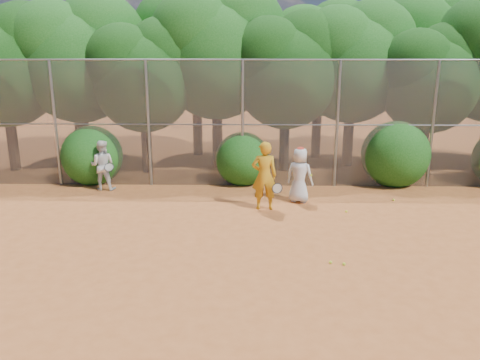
{
  "coord_description": "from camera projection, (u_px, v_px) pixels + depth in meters",
  "views": [
    {
      "loc": [
        -0.75,
        -8.79,
        4.07
      ],
      "look_at": [
        -1.0,
        2.5,
        1.1
      ],
      "focal_mm": 35.0,
      "sensor_mm": 36.0,
      "label": 1
    }
  ],
  "objects": [
    {
      "name": "ground",
      "position": [
        286.0,
        264.0,
        9.52
      ],
      "size": [
        80.0,
        80.0,
        0.0
      ],
      "primitive_type": "plane",
      "color": "#A65525",
      "rests_on": "ground"
    },
    {
      "name": "fence_back",
      "position": [
        270.0,
        123.0,
        14.8
      ],
      "size": [
        20.05,
        0.09,
        4.03
      ],
      "color": "gray",
      "rests_on": "ground"
    },
    {
      "name": "tree_0",
      "position": [
        5.0,
        61.0,
        16.5
      ],
      "size": [
        4.38,
        3.81,
        6.0
      ],
      "color": "black",
      "rests_on": "ground"
    },
    {
      "name": "tree_1",
      "position": [
        79.0,
        55.0,
        16.87
      ],
      "size": [
        4.64,
        4.03,
        6.35
      ],
      "color": "black",
      "rests_on": "ground"
    },
    {
      "name": "tree_2",
      "position": [
        145.0,
        72.0,
        16.28
      ],
      "size": [
        3.99,
        3.47,
        5.47
      ],
      "color": "black",
      "rests_on": "ground"
    },
    {
      "name": "tree_3",
      "position": [
        218.0,
        48.0,
        17.0
      ],
      "size": [
        4.89,
        4.26,
        6.7
      ],
      "color": "black",
      "rests_on": "ground"
    },
    {
      "name": "tree_4",
      "position": [
        287.0,
        66.0,
        16.52
      ],
      "size": [
        4.19,
        3.64,
        5.73
      ],
      "color": "black",
      "rests_on": "ground"
    },
    {
      "name": "tree_5",
      "position": [
        354.0,
        58.0,
        17.17
      ],
      "size": [
        4.51,
        3.92,
        6.17
      ],
      "color": "black",
      "rests_on": "ground"
    },
    {
      "name": "tree_6",
      "position": [
        431.0,
        75.0,
        16.29
      ],
      "size": [
        3.86,
        3.36,
        5.29
      ],
      "color": "black",
      "rests_on": "ground"
    },
    {
      "name": "tree_9",
      "position": [
        75.0,
        50.0,
        19.07
      ],
      "size": [
        4.83,
        4.2,
        6.62
      ],
      "color": "black",
      "rests_on": "ground"
    },
    {
      "name": "tree_10",
      "position": [
        197.0,
        43.0,
        19.09
      ],
      "size": [
        5.15,
        4.48,
        7.06
      ],
      "color": "black",
      "rests_on": "ground"
    },
    {
      "name": "tree_11",
      "position": [
        321.0,
        55.0,
        18.71
      ],
      "size": [
        4.64,
        4.03,
        6.35
      ],
      "color": "black",
      "rests_on": "ground"
    },
    {
      "name": "tree_12",
      "position": [
        429.0,
        46.0,
        19.11
      ],
      "size": [
        5.02,
        4.37,
        6.88
      ],
      "color": "black",
      "rests_on": "ground"
    },
    {
      "name": "bush_0",
      "position": [
        92.0,
        153.0,
        15.49
      ],
      "size": [
        2.0,
        2.0,
        2.0
      ],
      "primitive_type": "sphere",
      "color": "#154C13",
      "rests_on": "ground"
    },
    {
      "name": "bush_1",
      "position": [
        243.0,
        157.0,
        15.41
      ],
      "size": [
        1.8,
        1.8,
        1.8
      ],
      "primitive_type": "sphere",
      "color": "#154C13",
      "rests_on": "ground"
    },
    {
      "name": "bush_2",
      "position": [
        396.0,
        151.0,
        15.25
      ],
      "size": [
        2.2,
        2.2,
        2.2
      ],
      "primitive_type": "sphere",
      "color": "#154C13",
      "rests_on": "ground"
    },
    {
      "name": "player_yellow",
      "position": [
        264.0,
        176.0,
        12.72
      ],
      "size": [
        0.86,
        0.5,
        1.89
      ],
      "rotation": [
        0.0,
        0.0,
        3.19
      ],
      "color": "#C48A17",
      "rests_on": "ground"
    },
    {
      "name": "player_teen",
      "position": [
        300.0,
        175.0,
        13.4
      ],
      "size": [
        0.92,
        0.79,
        1.62
      ],
      "rotation": [
        0.0,
        0.0,
        2.7
      ],
      "color": "silver",
      "rests_on": "ground"
    },
    {
      "name": "player_white",
      "position": [
        102.0,
        165.0,
        14.66
      ],
      "size": [
        0.84,
        0.71,
        1.58
      ],
      "rotation": [
        0.0,
        0.0,
        3.14
      ],
      "color": "silver",
      "rests_on": "ground"
    },
    {
      "name": "ball_0",
      "position": [
        346.0,
        211.0,
        12.64
      ],
      "size": [
        0.07,
        0.07,
        0.07
      ],
      "primitive_type": "sphere",
      "color": "#D0ED2B",
      "rests_on": "ground"
    },
    {
      "name": "ball_1",
      "position": [
        344.0,
        264.0,
        9.42
      ],
      "size": [
        0.07,
        0.07,
        0.07
      ],
      "primitive_type": "sphere",
      "color": "#D0ED2B",
      "rests_on": "ground"
    },
    {
      "name": "ball_3",
      "position": [
        331.0,
        262.0,
        9.51
      ],
      "size": [
        0.07,
        0.07,
        0.07
      ],
      "primitive_type": "sphere",
      "color": "#D0ED2B",
      "rests_on": "ground"
    },
    {
      "name": "ball_4",
      "position": [
        394.0,
        200.0,
        13.66
      ],
      "size": [
        0.07,
        0.07,
        0.07
      ],
      "primitive_type": "sphere",
      "color": "#D0ED2B",
      "rests_on": "ground"
    }
  ]
}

